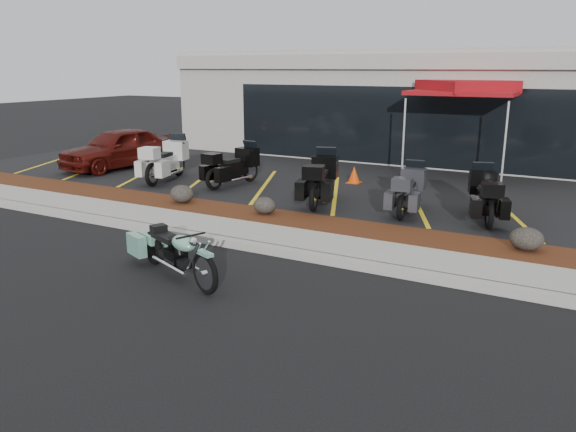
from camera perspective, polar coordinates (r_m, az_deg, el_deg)
The scene contains 18 objects.
ground at distance 10.36m, azimuth -7.72°, elevation -4.57°, with size 90.00×90.00×0.00m, color black.
curb at distance 11.03m, azimuth -5.00°, elevation -2.85°, with size 24.00×0.25×0.15m, color gray.
sidewalk at distance 11.60m, azimuth -3.11°, elevation -1.93°, with size 24.00×1.20×0.15m, color gray.
mulch_bed at distance 12.59m, azimuth -0.28°, elevation -0.51°, with size 24.00×1.20×0.16m, color #3C1E0D.
upper_lot at distance 17.41m, azimuth 8.26°, elevation 3.66°, with size 26.00×9.60×0.15m, color black.
dealership_building at distance 23.12m, azimuth 13.93°, elevation 10.97°, with size 18.00×8.16×4.00m.
boulder_left at distance 14.18m, azimuth -10.72°, elevation 2.23°, with size 0.62×0.51×0.44m, color black.
boulder_mid at distance 12.88m, azimuth -2.39°, elevation 1.09°, with size 0.55×0.46×0.39m, color black.
boulder_right at distance 11.20m, azimuth 23.08°, elevation -2.15°, with size 0.60×0.50×0.43m, color black.
hero_cruiser at distance 8.76m, azimuth -8.41°, elevation -5.17°, with size 2.55×0.65×0.90m, color #6CA88F, non-canonical shape.
touring_white at distance 17.68m, azimuth -11.09°, elevation 6.14°, with size 2.28×0.87×1.33m, color silver, non-canonical shape.
touring_black_front at distance 16.53m, azimuth -3.87°, elevation 5.58°, with size 2.09×0.80×1.21m, color black, non-canonical shape.
touring_black_mid at distance 14.58m, azimuth 3.86°, elevation 4.50°, with size 2.24×0.86×1.31m, color black, non-canonical shape.
touring_grey at distance 13.86m, azimuth 12.69°, elevation 3.28°, with size 1.96×0.75×1.14m, color #2E2F34, non-canonical shape.
touring_black_rear at distance 13.72m, azimuth 19.03°, elevation 2.79°, with size 2.03×0.78×1.18m, color black, non-canonical shape.
parked_car at distance 19.59m, azimuth -16.88°, elevation 6.63°, with size 1.58×3.92×1.33m, color #470E0A.
traffic_cone at distance 16.48m, azimuth 6.73°, elevation 4.20°, with size 0.36×0.36×0.49m, color #CC3B06.
popup_canopy at distance 18.39m, azimuth 17.65°, elevation 12.19°, with size 3.81×3.81×2.88m.
Camera 1 is at (5.80, -7.86, 3.44)m, focal length 35.00 mm.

